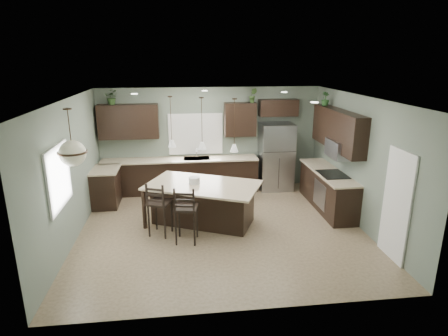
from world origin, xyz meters
TOP-DOWN VIEW (x-y plane):
  - ground at (0.00, 0.00)m, footprint 6.00×6.00m
  - pantry_door at (2.98, -1.55)m, footprint 0.04×0.82m
  - window_back at (-0.40, 2.73)m, footprint 1.35×0.02m
  - window_left at (-2.98, -0.80)m, footprint 0.02×1.10m
  - left_return_cabs at (-2.70, 1.70)m, footprint 0.60×0.90m
  - left_return_countertop at (-2.68, 1.70)m, footprint 0.66×0.96m
  - back_lower_cabs at (-0.85, 2.45)m, footprint 4.20×0.60m
  - back_countertop at (-0.85, 2.43)m, footprint 4.20×0.66m
  - sink_inset at (-0.40, 2.43)m, footprint 0.70×0.45m
  - faucet at (-0.40, 2.40)m, footprint 0.02×0.02m
  - back_upper_left at (-2.15, 2.58)m, footprint 1.55×0.34m
  - back_upper_right at (0.80, 2.58)m, footprint 0.85×0.34m
  - fridge_header at (1.85, 2.58)m, footprint 1.05×0.34m
  - right_lower_cabs at (2.70, 0.87)m, footprint 0.60×2.35m
  - right_countertop at (2.68, 0.87)m, footprint 0.66×2.35m
  - cooktop at (2.68, 0.60)m, footprint 0.58×0.75m
  - wall_oven_front at (2.40, 0.60)m, footprint 0.01×0.72m
  - right_upper_cabs at (2.83, 0.87)m, footprint 0.34×2.35m
  - microwave at (2.78, 0.60)m, footprint 0.40×0.75m
  - refrigerator at (1.79, 2.40)m, footprint 0.90×0.74m
  - kitchen_island at (-0.37, 0.32)m, footprint 2.73×2.22m
  - serving_dish at (-0.55, 0.40)m, footprint 0.24×0.24m
  - bar_stool_left at (-1.29, -0.11)m, footprint 0.56×0.56m
  - bar_stool_center at (-0.76, -0.49)m, footprint 0.52×0.52m
  - pendant_left at (-1.01, 0.61)m, footprint 0.17×0.17m
  - pendant_center at (-0.37, 0.32)m, footprint 0.17×0.17m
  - pendant_right at (0.27, 0.03)m, footprint 0.17×0.17m
  - chandelier at (-2.60, -1.12)m, footprint 0.48×0.48m
  - plant_back_left at (-2.52, 2.55)m, footprint 0.34×0.30m
  - plant_back_right at (1.13, 2.55)m, footprint 0.25×0.22m
  - plant_right_wall at (2.80, 1.69)m, footprint 0.24×0.24m
  - room_shell at (0.00, 0.00)m, footprint 6.00×6.00m

SIDE VIEW (x-z plane):
  - ground at x=0.00m, z-range 0.00..0.00m
  - left_return_cabs at x=-2.70m, z-range 0.00..0.90m
  - back_lower_cabs at x=-0.85m, z-range 0.00..0.90m
  - right_lower_cabs at x=2.70m, z-range 0.00..0.90m
  - wall_oven_front at x=2.40m, z-range 0.15..0.75m
  - kitchen_island at x=-0.37m, z-range 0.00..0.92m
  - bar_stool_left at x=-1.29m, z-range 0.00..1.17m
  - bar_stool_center at x=-0.76m, z-range 0.00..1.20m
  - left_return_countertop at x=-2.68m, z-range 0.90..0.94m
  - back_countertop at x=-0.85m, z-range 0.90..0.94m
  - right_countertop at x=2.68m, z-range 0.90..0.94m
  - refrigerator at x=1.79m, z-range 0.00..1.85m
  - sink_inset at x=-0.40m, z-range 0.93..0.94m
  - cooktop at x=2.68m, z-range 0.93..0.95m
  - serving_dish at x=-0.55m, z-range 0.92..1.06m
  - pantry_door at x=2.98m, z-range 0.00..2.04m
  - faucet at x=-0.40m, z-range 0.94..1.22m
  - window_back at x=-0.40m, z-range 1.05..2.05m
  - window_left at x=-2.98m, z-range 1.05..2.05m
  - microwave at x=2.78m, z-range 1.35..1.75m
  - room_shell at x=0.00m, z-range -1.30..4.70m
  - back_upper_left at x=-2.15m, z-range 1.50..2.40m
  - back_upper_right at x=0.80m, z-range 1.50..2.40m
  - right_upper_cabs at x=2.83m, z-range 1.50..2.40m
  - fridge_header at x=1.85m, z-range 2.02..2.48m
  - pendant_left at x=-1.01m, z-range 1.70..2.80m
  - pendant_center at x=-0.37m, z-range 1.70..2.80m
  - pendant_right at x=0.27m, z-range 1.70..2.80m
  - chandelier at x=-2.60m, z-range 1.83..2.80m
  - plant_right_wall at x=2.80m, z-range 2.40..2.74m
  - plant_back_left at x=-2.52m, z-range 2.40..2.78m
  - plant_back_right at x=1.13m, z-range 2.40..2.78m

